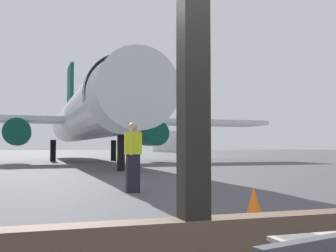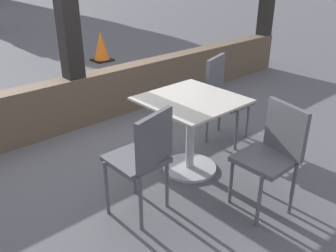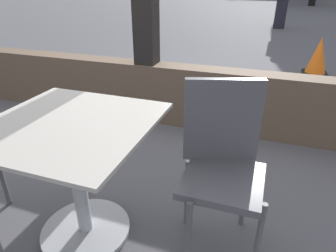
{
  "view_description": "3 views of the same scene",
  "coord_description": "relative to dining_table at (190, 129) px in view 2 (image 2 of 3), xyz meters",
  "views": [
    {
      "loc": [
        -1.15,
        -2.92,
        1.13
      ],
      "look_at": [
        5.28,
        16.85,
        2.17
      ],
      "focal_mm": 44.69,
      "sensor_mm": 36.0,
      "label": 1
    },
    {
      "loc": [
        -1.91,
        -3.75,
        1.88
      ],
      "look_at": [
        -0.13,
        -1.78,
        0.64
      ],
      "focal_mm": 38.77,
      "sensor_mm": 36.0,
      "label": 2
    },
    {
      "loc": [
        1.17,
        -2.72,
        1.37
      ],
      "look_at": [
        0.67,
        -1.28,
        0.61
      ],
      "focal_mm": 31.75,
      "sensor_mm": 36.0,
      "label": 3
    }
  ],
  "objects": [
    {
      "name": "cafe_chair_aisle_left",
      "position": [
        0.73,
        0.24,
        0.11
      ],
      "size": [
        0.48,
        0.48,
        0.93
      ],
      "color": "#4C4C51",
      "rests_on": "ground"
    },
    {
      "name": "cafe_chair_window_right",
      "position": [
        0.08,
        -0.83,
        0.09
      ],
      "size": [
        0.46,
        0.46,
        0.88
      ],
      "color": "#4C4C51",
      "rests_on": "ground"
    },
    {
      "name": "traffic_cone",
      "position": [
        1.58,
        4.02,
        -0.17
      ],
      "size": [
        0.36,
        0.36,
        0.57
      ],
      "color": "orange",
      "rests_on": "ground"
    },
    {
      "name": "dining_table",
      "position": [
        0.0,
        0.0,
        0.0
      ],
      "size": [
        0.81,
        0.81,
        0.73
      ],
      "color": "#ADA89E",
      "rests_on": "ground"
    },
    {
      "name": "window_frame",
      "position": [
        -0.27,
        1.64,
        0.92
      ],
      "size": [
        7.77,
        0.24,
        3.76
      ],
      "color": "brown",
      "rests_on": "ground"
    },
    {
      "name": "cafe_chair_window_left",
      "position": [
        -0.74,
        -0.24,
        0.11
      ],
      "size": [
        0.46,
        0.46,
        0.89
      ],
      "color": "#4C4C51",
      "rests_on": "ground"
    }
  ]
}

